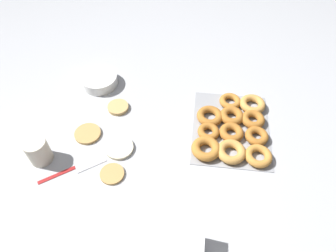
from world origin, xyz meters
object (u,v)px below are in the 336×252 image
at_px(paper_cup, 38,151).
at_px(pancake_2, 118,107).
at_px(batter_bowl, 99,80).
at_px(pancake_0, 119,148).
at_px(container_stack, 176,247).
at_px(donut_tray, 232,128).
at_px(spatula, 83,164).
at_px(pancake_1, 112,174).
at_px(pancake_3, 88,133).

bearing_deg(paper_cup, pancake_2, -38.27).
distance_m(pancake_2, batter_bowl, 0.19).
distance_m(pancake_0, container_stack, 0.45).
bearing_deg(pancake_2, donut_tray, -98.20).
relative_size(paper_cup, spatula, 0.46).
bearing_deg(pancake_1, batter_bowl, 19.98).
xyz_separation_m(pancake_3, paper_cup, (-0.13, 0.14, 0.05)).
bearing_deg(pancake_2, pancake_1, -171.05).
height_order(pancake_0, batter_bowl, batter_bowl).
height_order(pancake_2, pancake_3, pancake_2).
xyz_separation_m(container_stack, spatula, (0.28, 0.38, -0.05)).
bearing_deg(batter_bowl, pancake_2, -140.33).
xyz_separation_m(pancake_1, pancake_3, (0.17, 0.14, 0.00)).
xyz_separation_m(batter_bowl, container_stack, (-0.71, -0.43, 0.03)).
xyz_separation_m(pancake_0, paper_cup, (-0.08, 0.28, 0.05)).
relative_size(pancake_3, container_stack, 0.68).
bearing_deg(pancake_0, donut_tray, -72.32).
xyz_separation_m(pancake_1, donut_tray, (0.26, -0.44, 0.01)).
xyz_separation_m(pancake_3, batter_bowl, (0.30, 0.03, 0.02)).
bearing_deg(batter_bowl, pancake_0, -154.10).
bearing_deg(pancake_2, pancake_3, 149.73).
bearing_deg(paper_cup, pancake_0, -74.17).
bearing_deg(pancake_0, spatula, 125.29).
relative_size(pancake_0, pancake_2, 1.23).
bearing_deg(pancake_0, pancake_2, 13.99).
distance_m(pancake_0, pancake_1, 0.12).
bearing_deg(pancake_0, container_stack, -144.43).
height_order(donut_tray, container_stack, container_stack).
bearing_deg(pancake_1, donut_tray, -59.72).
height_order(pancake_0, donut_tray, donut_tray).
bearing_deg(pancake_3, batter_bowl, 5.67).
distance_m(donut_tray, batter_bowl, 0.64).
relative_size(batter_bowl, container_stack, 1.08).
relative_size(pancake_3, paper_cup, 1.01).
bearing_deg(paper_cup, pancake_1, -97.50).
bearing_deg(batter_bowl, donut_tray, -109.44).
height_order(pancake_0, spatula, pancake_0).
height_order(pancake_0, container_stack, container_stack).
bearing_deg(pancake_3, donut_tray, -81.76).
distance_m(pancake_0, pancake_2, 0.22).
xyz_separation_m(pancake_2, spatula, (-0.30, 0.07, -0.01)).
bearing_deg(container_stack, pancake_2, 28.54).
height_order(pancake_3, paper_cup, paper_cup).
bearing_deg(donut_tray, pancake_2, 81.80).
height_order(pancake_0, pancake_3, pancake_0).
bearing_deg(paper_cup, donut_tray, -73.04).
bearing_deg(pancake_3, spatula, -171.41).
bearing_deg(donut_tray, batter_bowl, 70.56).
xyz_separation_m(pancake_3, donut_tray, (0.08, -0.58, 0.01)).
bearing_deg(paper_cup, pancake_3, -45.67).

